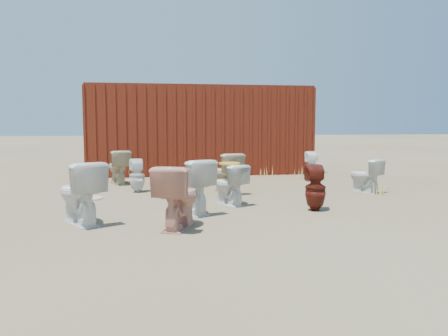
{
  "coord_description": "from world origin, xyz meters",
  "views": [
    {
      "loc": [
        -1.25,
        -7.35,
        1.35
      ],
      "look_at": [
        0.0,
        0.6,
        0.55
      ],
      "focal_mm": 35.0,
      "sensor_mm": 36.0,
      "label": 1
    }
  ],
  "objects": [
    {
      "name": "toilet_back_beige_right",
      "position": [
        0.11,
        1.06,
        0.4
      ],
      "size": [
        0.65,
        0.88,
        0.8
      ],
      "primitive_type": "imported",
      "rotation": [
        0.0,
        0.0,
        3.42
      ],
      "color": "#C2B28E",
      "rests_on": "ground"
    },
    {
      "name": "weed_clump_c",
      "position": [
        2.37,
        3.09,
        0.15
      ],
      "size": [
        0.36,
        0.36,
        0.3
      ],
      "primitive_type": "cone",
      "color": "gold",
      "rests_on": "ground"
    },
    {
      "name": "weed_clump_f",
      "position": [
        3.02,
        0.35,
        0.13
      ],
      "size": [
        0.28,
        0.28,
        0.25
      ],
      "primitive_type": "cone",
      "color": "gold",
      "rests_on": "ground"
    },
    {
      "name": "yellow_lid",
      "position": [
        -0.03,
        -0.16,
        0.7
      ],
      "size": [
        0.35,
        0.44,
        0.02
      ],
      "primitive_type": "ellipsoid",
      "color": "gold",
      "rests_on": "toilet_back_yellowlid"
    },
    {
      "name": "toilet_front_maroon",
      "position": [
        1.22,
        -0.88,
        0.36
      ],
      "size": [
        0.37,
        0.38,
        0.72
      ],
      "primitive_type": "imported",
      "rotation": [
        0.0,
        0.0,
        2.98
      ],
      "color": "#57180E",
      "rests_on": "ground"
    },
    {
      "name": "weed_clump_b",
      "position": [
        0.21,
        2.55,
        0.13
      ],
      "size": [
        0.32,
        0.32,
        0.27
      ],
      "primitive_type": "cone",
      "color": "gold",
      "rests_on": "ground"
    },
    {
      "name": "toilet_front_c",
      "position": [
        -0.74,
        -0.79,
        0.42
      ],
      "size": [
        0.79,
        0.94,
        0.84
      ],
      "primitive_type": "imported",
      "rotation": [
        0.0,
        0.0,
        3.61
      ],
      "color": "white",
      "rests_on": "ground"
    },
    {
      "name": "weed_clump_d",
      "position": [
        -0.95,
        3.01,
        0.15
      ],
      "size": [
        0.3,
        0.3,
        0.3
      ],
      "primitive_type": "cone",
      "color": "gold",
      "rests_on": "ground"
    },
    {
      "name": "weed_clump_a",
      "position": [
        -2.04,
        3.19,
        0.15
      ],
      "size": [
        0.36,
        0.36,
        0.29
      ],
      "primitive_type": "cone",
      "color": "gold",
      "rests_on": "ground"
    },
    {
      "name": "shipping_container",
      "position": [
        0.0,
        5.2,
        1.2
      ],
      "size": [
        6.0,
        2.4,
        2.4
      ],
      "primitive_type": "cube",
      "color": "#50130D",
      "rests_on": "ground"
    },
    {
      "name": "toilet_front_e",
      "position": [
        2.89,
        0.78,
        0.34
      ],
      "size": [
        0.64,
        0.76,
        0.67
      ],
      "primitive_type": "imported",
      "rotation": [
        0.0,
        0.0,
        3.63
      ],
      "color": "white",
      "rests_on": "ground"
    },
    {
      "name": "ground",
      "position": [
        0.0,
        0.0,
        0.0
      ],
      "size": [
        100.0,
        100.0,
        0.0
      ],
      "primitive_type": "plane",
      "color": "brown",
      "rests_on": "ground"
    },
    {
      "name": "toilet_front_pink",
      "position": [
        -0.97,
        -1.72,
        0.42
      ],
      "size": [
        0.73,
        0.93,
        0.83
      ],
      "primitive_type": "imported",
      "rotation": [
        0.0,
        0.0,
        2.76
      ],
      "color": "tan",
      "rests_on": "ground"
    },
    {
      "name": "toilet_back_yellowlid",
      "position": [
        -0.03,
        -0.16,
        0.34
      ],
      "size": [
        0.64,
        0.78,
        0.69
      ],
      "primitive_type": "imported",
      "rotation": [
        0.0,
        0.0,
        3.6
      ],
      "color": "white",
      "rests_on": "ground"
    },
    {
      "name": "toilet_back_beige_left",
      "position": [
        -2.1,
        2.78,
        0.39
      ],
      "size": [
        0.65,
        0.86,
        0.78
      ],
      "primitive_type": "imported",
      "rotation": [
        0.0,
        0.0,
        3.46
      ],
      "color": "#C1B18D",
      "rests_on": "ground"
    },
    {
      "name": "toilet_back_a",
      "position": [
        -1.62,
        1.49,
        0.33
      ],
      "size": [
        0.35,
        0.35,
        0.67
      ],
      "primitive_type": "imported",
      "rotation": [
        0.0,
        0.0,
        3.3
      ],
      "color": "silver",
      "rests_on": "ground"
    },
    {
      "name": "loose_tank",
      "position": [
        -0.81,
        -0.76,
        0.17
      ],
      "size": [
        0.51,
        0.22,
        0.35
      ],
      "primitive_type": "cube",
      "rotation": [
        0.0,
        0.0,
        0.04
      ],
      "color": "white",
      "rests_on": "ground"
    },
    {
      "name": "toilet_front_a",
      "position": [
        -2.27,
        -1.29,
        0.43
      ],
      "size": [
        0.85,
        0.97,
        0.86
      ],
      "primitive_type": "imported",
      "rotation": [
        0.0,
        0.0,
        3.68
      ],
      "color": "white",
      "rests_on": "ground"
    },
    {
      "name": "loose_lid_far",
      "position": [
        -1.82,
        3.2,
        0.01
      ],
      "size": [
        0.58,
        0.59,
        0.02
      ],
      "primitive_type": "ellipsoid",
      "rotation": [
        0.0,
        0.0,
        0.74
      ],
      "color": "#C1B58B",
      "rests_on": "ground"
    },
    {
      "name": "toilet_back_e",
      "position": [
        2.43,
        2.55,
        0.36
      ],
      "size": [
        0.36,
        0.36,
        0.72
      ],
      "primitive_type": "imported",
      "rotation": [
        0.0,
        0.0,
        3.02
      ],
      "color": "white",
      "rests_on": "ground"
    },
    {
      "name": "loose_lid_near",
      "position": [
        -2.41,
        0.8,
        0.01
      ],
      "size": [
        0.4,
        0.51,
        0.02
      ],
      "primitive_type": "ellipsoid",
      "rotation": [
        0.0,
        0.0,
        -0.03
      ],
      "color": "beige",
      "rests_on": "ground"
    },
    {
      "name": "weed_clump_e",
      "position": [
        1.59,
        3.5,
        0.14
      ],
      "size": [
        0.34,
        0.34,
        0.27
      ],
      "primitive_type": "cone",
      "color": "gold",
      "rests_on": "ground"
    }
  ]
}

